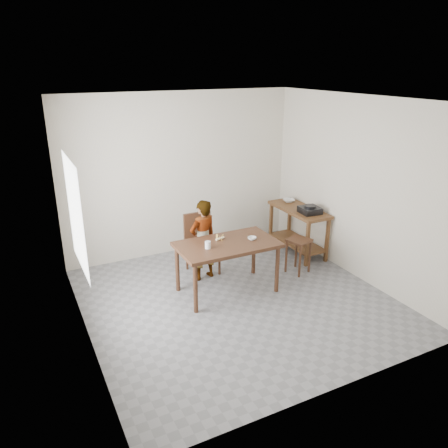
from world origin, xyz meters
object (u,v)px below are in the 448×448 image
dining_table (227,267)px  dining_chair (203,245)px  prep_counter (298,230)px  child (203,240)px  stool (298,256)px

dining_table → dining_chair: 0.73m
prep_counter → child: child is taller
prep_counter → child: (-1.86, -0.17, 0.22)m
child → stool: 1.53m
dining_table → stool: bearing=2.3°
stool → dining_table: bearing=-177.7°
dining_table → prep_counter: (1.72, 0.70, 0.03)m
child → dining_chair: bearing=-125.4°
stool → child: bearing=161.3°
child → stool: child is taller
dining_table → prep_counter: prep_counter is taller
prep_counter → dining_chair: dining_chair is taller
child → dining_chair: size_ratio=1.34×
dining_table → child: bearing=104.6°
prep_counter → dining_chair: size_ratio=1.29×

